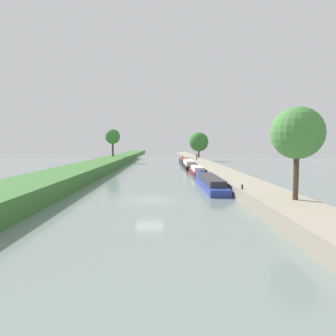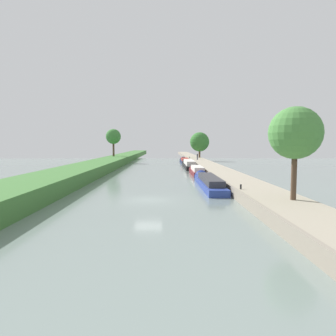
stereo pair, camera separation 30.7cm
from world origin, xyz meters
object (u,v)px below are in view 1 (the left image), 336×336
at_px(narrowboat_maroon, 197,171).
at_px(mooring_bollard_far, 189,157).
at_px(person_walking, 197,156).
at_px(mooring_bollard_near, 242,187).
at_px(narrowboat_navy, 184,161).
at_px(narrowboat_blue, 209,182).
at_px(narrowboat_black, 188,164).

relative_size(narrowboat_maroon, mooring_bollard_far, 24.29).
xyz_separation_m(person_walking, mooring_bollard_near, (-1.36, -52.13, -0.65)).
relative_size(narrowboat_maroon, narrowboat_navy, 0.77).
bearing_deg(narrowboat_blue, person_walking, 85.86).
relative_size(narrowboat_navy, mooring_bollard_far, 31.40).
xyz_separation_m(narrowboat_navy, mooring_bollard_far, (1.80, 5.71, 0.65)).
bearing_deg(narrowboat_black, person_walking, 76.86).
height_order(narrowboat_black, narrowboat_navy, narrowboat_black).
height_order(narrowboat_black, mooring_bollard_near, narrowboat_black).
xyz_separation_m(narrowboat_maroon, mooring_bollard_far, (1.72, 37.10, 0.60)).
xyz_separation_m(narrowboat_navy, person_walking, (3.16, -2.62, 1.30)).
relative_size(narrowboat_black, person_walking, 10.17).
bearing_deg(mooring_bollard_far, narrowboat_navy, -107.50).
bearing_deg(narrowboat_maroon, person_walking, 83.90).
relative_size(narrowboat_blue, narrowboat_black, 0.92).
distance_m(narrowboat_maroon, person_walking, 28.97).
height_order(person_walking, mooring_bollard_far, person_walking).
bearing_deg(narrowboat_maroon, narrowboat_navy, 90.15).
relative_size(narrowboat_blue, person_walking, 9.34).
xyz_separation_m(narrowboat_blue, narrowboat_black, (-0.12, 29.50, 0.11)).
bearing_deg(narrowboat_navy, narrowboat_blue, -89.99).
height_order(narrowboat_blue, narrowboat_maroon, narrowboat_maroon).
xyz_separation_m(narrowboat_maroon, narrowboat_navy, (-0.08, 31.40, -0.06)).
bearing_deg(narrowboat_navy, narrowboat_maroon, -89.85).
distance_m(narrowboat_blue, mooring_bollard_near, 8.81).
bearing_deg(mooring_bollard_far, person_walking, -80.73).
bearing_deg(narrowboat_black, narrowboat_maroon, -89.23).
distance_m(narrowboat_maroon, mooring_bollard_near, 23.42).
height_order(narrowboat_navy, person_walking, person_walking).
relative_size(narrowboat_maroon, narrowboat_black, 0.65).
distance_m(person_walking, mooring_bollard_far, 8.46).
bearing_deg(narrowboat_black, mooring_bollard_near, -87.12).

